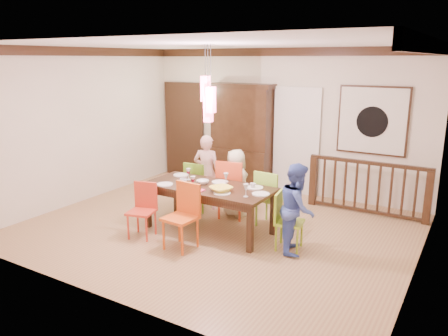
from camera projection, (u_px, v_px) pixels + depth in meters
The scene contains 37 objects.
floor at pixel (217, 228), 7.15m from camera, with size 6.00×6.00×0.00m, color #996E4A.
ceiling at pixel (217, 44), 6.44m from camera, with size 6.00×6.00×0.00m, color white.
wall_back at pixel (282, 121), 8.88m from camera, with size 6.00×6.00×0.00m, color beige.
wall_left at pixel (83, 126), 8.29m from camera, with size 5.00×5.00×0.00m, color beige.
wall_right at pixel (426, 164), 5.30m from camera, with size 5.00×5.00×0.00m, color beige.
crown_molding at pixel (217, 50), 6.46m from camera, with size 6.00×5.00×0.16m, color black, non-canonical shape.
panel_door at pixel (185, 131), 10.13m from camera, with size 1.04×0.07×2.24m, color black.
white_doorway at pixel (296, 143), 8.77m from camera, with size 0.97×0.05×2.22m, color silver.
painting at pixel (372, 121), 7.91m from camera, with size 1.25×0.06×1.25m.
pendant_cluster at pixel (208, 99), 6.53m from camera, with size 0.27×0.21×1.14m.
dining_table at pixel (209, 191), 6.88m from camera, with size 2.05×0.94×0.75m.
chair_far_left at pixel (199, 182), 7.90m from camera, with size 0.43×0.43×0.90m.
chair_far_mid at pixel (233, 184), 7.51m from camera, with size 0.54×0.54×1.03m.
chair_far_right at pixel (271, 194), 7.15m from camera, with size 0.45×0.45×0.94m.
chair_near_left at pixel (141, 207), 6.67m from camera, with size 0.46×0.46×0.84m.
chair_near_mid at pixel (180, 213), 6.25m from camera, with size 0.46×0.46×0.95m.
chair_end_right at pixel (290, 218), 6.25m from camera, with size 0.44×0.44×0.84m.
china_hutch at pixel (242, 136), 9.20m from camera, with size 1.39×0.46×2.20m.
balustrade at pixel (367, 186), 7.70m from camera, with size 2.11×0.12×0.96m.
person_far_left at pixel (207, 172), 7.94m from camera, with size 0.50×0.33×1.37m, color #FFC3C2.
person_far_mid at pixel (236, 183), 7.56m from camera, with size 0.58×0.38×1.19m, color beige.
person_end_right at pixel (297, 208), 6.15m from camera, with size 0.63×0.49×1.29m, color #4059B4.
serving_bowl at pixel (221, 189), 6.54m from camera, with size 0.32×0.32×0.08m, color yellow.
small_bowl at pixel (203, 182), 6.95m from camera, with size 0.20×0.20×0.06m, color white.
cup_left at pixel (183, 181), 6.97m from camera, with size 0.11×0.11×0.09m, color silver.
cup_right at pixel (253, 186), 6.70m from camera, with size 0.09×0.09×0.08m, color silver.
plate_far_left at pixel (181, 175), 7.47m from camera, with size 0.26×0.26×0.01m, color white.
plate_far_mid at pixel (220, 182), 7.04m from camera, with size 0.26×0.26×0.01m, color white.
plate_far_right at pixel (255, 188), 6.73m from camera, with size 0.26×0.26×0.01m, color white.
plate_near_left at pixel (165, 184), 6.91m from camera, with size 0.26×0.26×0.01m, color white.
plate_near_mid at pixel (222, 193), 6.46m from camera, with size 0.26×0.26×0.01m, color white.
plate_end_right at pixel (261, 194), 6.42m from camera, with size 0.26×0.26×0.01m, color white.
wine_glass_a at pixel (188, 174), 7.19m from camera, with size 0.08×0.08×0.19m, color #590C19, non-canonical shape.
wine_glass_b at pixel (226, 179), 6.89m from camera, with size 0.08×0.08×0.19m, color silver, non-canonical shape.
wine_glass_c at pixel (193, 182), 6.71m from camera, with size 0.08×0.08×0.19m, color #590C19, non-canonical shape.
wine_glass_d at pixel (246, 190), 6.30m from camera, with size 0.08×0.08×0.19m, color silver, non-canonical shape.
napkin at pixel (198, 190), 6.61m from camera, with size 0.18×0.14×0.01m, color #D83359.
Camera 1 is at (3.53, -5.69, 2.69)m, focal length 35.00 mm.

